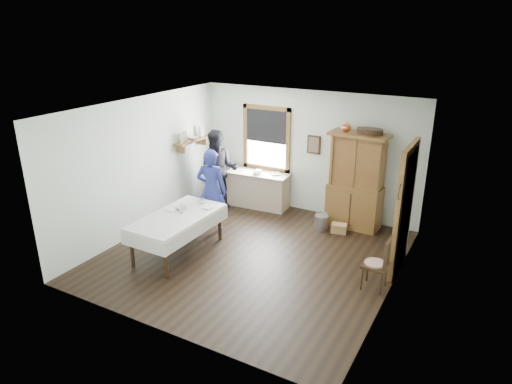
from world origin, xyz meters
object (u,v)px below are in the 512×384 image
dining_table (178,234)px  figure_dark (219,173)px  woman_blue (212,193)px  pail (321,222)px  work_counter (258,190)px  spindle_chair (376,263)px  china_hutch (356,181)px  wicker_basket (339,228)px

dining_table → figure_dark: 2.33m
dining_table → figure_dark: figure_dark is taller
woman_blue → pail: bearing=-165.1°
work_counter → woman_blue: (-0.23, -1.54, 0.38)m
spindle_chair → china_hutch: bearing=118.3°
figure_dark → china_hutch: bearing=-15.3°
work_counter → wicker_basket: 2.19m
work_counter → woman_blue: woman_blue is taller
dining_table → woman_blue: (-0.04, 1.17, 0.42)m
wicker_basket → china_hutch: bearing=72.8°
wicker_basket → figure_dark: size_ratio=0.18×
pail → woman_blue: 2.33m
work_counter → wicker_basket: (2.12, -0.44, -0.32)m
spindle_chair → figure_dark: figure_dark is taller
work_counter → wicker_basket: work_counter is taller
wicker_basket → work_counter: bearing=168.2°
dining_table → pail: (1.93, 2.25, -0.22)m
china_hutch → spindle_chair: bearing=-60.6°
work_counter → china_hutch: 2.33m
work_counter → dining_table: bearing=-97.9°
work_counter → spindle_chair: 3.93m
china_hutch → spindle_chair: (1.04, -2.15, -0.54)m
wicker_basket → figure_dark: bearing=-179.0°
woman_blue → dining_table: bearing=78.0°
work_counter → wicker_basket: bearing=-15.7°
work_counter → pail: (1.74, -0.46, -0.26)m
work_counter → china_hutch: size_ratio=0.71×
dining_table → wicker_basket: bearing=44.4°
china_hutch → figure_dark: bearing=-167.0°
work_counter → china_hutch: bearing=-3.8°
china_hutch → spindle_chair: china_hutch is taller
china_hutch → dining_table: size_ratio=1.06×
work_counter → pail: work_counter is taller
dining_table → spindle_chair: (3.49, 0.56, 0.08)m
pail → woman_blue: (-1.97, -1.08, 0.64)m
dining_table → woman_blue: size_ratio=1.18×
china_hutch → spindle_chair: size_ratio=2.19×
spindle_chair → figure_dark: size_ratio=0.54×
wicker_basket → woman_blue: woman_blue is taller
spindle_chair → wicker_basket: size_ratio=2.96×
dining_table → spindle_chair: bearing=9.1°
dining_table → spindle_chair: spindle_chair is taller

